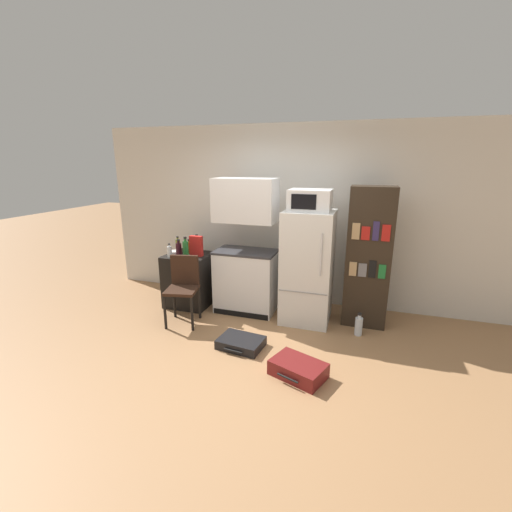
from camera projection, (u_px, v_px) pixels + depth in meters
name	position (u px, v px, depth m)	size (l,w,h in m)	color
ground_plane	(242.00, 363.00, 3.77)	(24.00, 24.00, 0.00)	#A3754C
wall_back	(298.00, 216.00, 5.18)	(6.40, 0.10, 2.68)	silver
side_table	(190.00, 279.00, 5.24)	(0.65, 0.61, 0.79)	black
kitchen_hutch	(246.00, 253.00, 4.89)	(0.87, 0.53, 1.93)	white
refrigerator	(307.00, 267.00, 4.61)	(0.65, 0.64, 1.53)	silver
microwave	(310.00, 200.00, 4.36)	(0.53, 0.42, 0.27)	silver
bookshelf	(368.00, 258.00, 4.46)	(0.56, 0.36, 1.85)	#2D2319
bottle_amber_beer	(189.00, 247.00, 5.18)	(0.07, 0.07, 0.22)	brown
bottle_clear_short	(170.00, 251.00, 4.96)	(0.07, 0.07, 0.21)	silver
bottle_wine_dark	(179.00, 250.00, 4.94)	(0.08, 0.08, 0.27)	black
bottle_blue_soda	(197.00, 245.00, 5.18)	(0.09, 0.09, 0.29)	#1E47A3
bottle_olive_oil	(178.00, 245.00, 5.25)	(0.07, 0.07, 0.24)	#566619
bottle_green_tall	(186.00, 249.00, 4.89)	(0.08, 0.08, 0.32)	#1E6028
bowl	(175.00, 253.00, 5.14)	(0.18, 0.18, 0.05)	silver
cereal_box	(196.00, 246.00, 5.01)	(0.19, 0.07, 0.30)	red
chair	(183.00, 283.00, 4.63)	(0.47, 0.47, 0.92)	black
suitcase_large_flat	(241.00, 343.00, 4.08)	(0.56, 0.44, 0.11)	black
suitcase_small_flat	(298.00, 369.00, 3.52)	(0.63, 0.52, 0.16)	maroon
water_bottle_front	(359.00, 326.00, 4.35)	(0.09, 0.09, 0.30)	silver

